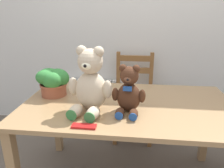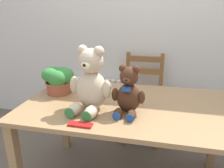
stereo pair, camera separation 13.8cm
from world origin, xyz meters
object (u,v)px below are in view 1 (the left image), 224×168
Objects in this scene: wooden_chair_behind at (134,96)px; teddy_bear_right at (129,92)px; chocolate_bar at (84,126)px; potted_plant at (53,80)px; teddy_bear_left at (90,84)px.

teddy_bear_right is (-0.03, -0.89, 0.39)m from wooden_chair_behind.
teddy_bear_right is at bearing 44.22° from chocolate_bar.
teddy_bear_right is at bearing 88.29° from wooden_chair_behind.
potted_plant is (-0.61, -0.67, 0.37)m from wooden_chair_behind.
potted_plant is at bearing 47.56° from wooden_chair_behind.
chocolate_bar is (0.34, -0.46, -0.11)m from potted_plant.
wooden_chair_behind is 0.98m from potted_plant.
potted_plant is at bearing -25.60° from teddy_bear_left.
teddy_bear_right reaches higher than wooden_chair_behind.
chocolate_bar is at bearing 100.33° from teddy_bear_left.
wooden_chair_behind is at bearing 76.72° from chocolate_bar.
wooden_chair_behind is 2.16× the size of teddy_bear_left.
teddy_bear_left is 3.00× the size of chocolate_bar.
teddy_bear_right is 0.62m from potted_plant.
wooden_chair_behind is 6.48× the size of chocolate_bar.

